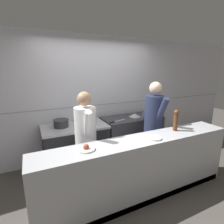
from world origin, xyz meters
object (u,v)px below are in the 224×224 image
at_px(chef_sous, 154,123).
at_px(mixing_bowl_steel, 135,115).
at_px(plated_dish_main, 86,148).
at_px(plated_dish_appetiser, 153,138).
at_px(stock_pot, 61,123).
at_px(sauce_pot, 91,118).
at_px(chef_head_cook, 86,138).
at_px(pepper_mill, 176,120).
at_px(oven_range, 76,147).
at_px(chefs_knife, 116,121).

bearing_deg(chef_sous, mixing_bowl_steel, 91.05).
relative_size(plated_dish_main, plated_dish_appetiser, 0.94).
bearing_deg(plated_dish_appetiser, mixing_bowl_steel, 68.33).
distance_m(stock_pot, sauce_pot, 0.57).
bearing_deg(chef_head_cook, pepper_mill, -11.22).
height_order(oven_range, chefs_knife, chefs_knife).
xyz_separation_m(stock_pot, chef_sous, (1.56, -0.72, -0.00)).
bearing_deg(sauce_pot, plated_dish_appetiser, -67.81).
bearing_deg(chefs_knife, chef_sous, -47.09).
bearing_deg(chef_sous, sauce_pot, 149.86).
bearing_deg(pepper_mill, oven_range, 139.21).
distance_m(sauce_pot, plated_dish_main, 1.30).
bearing_deg(mixing_bowl_steel, plated_dish_appetiser, -111.67).
bearing_deg(chef_sous, stock_pot, 159.31).
bearing_deg(plated_dish_appetiser, plated_dish_main, 176.40).
bearing_deg(pepper_mill, sauce_pot, 131.96).
bearing_deg(plated_dish_main, pepper_mill, 1.89).
bearing_deg(chef_head_cook, plated_dish_appetiser, -26.91).
bearing_deg(oven_range, pepper_mill, -40.79).
relative_size(sauce_pot, chefs_knife, 0.62).
distance_m(stock_pot, plated_dish_appetiser, 1.71).
distance_m(mixing_bowl_steel, chef_sous, 0.70).
xyz_separation_m(sauce_pot, chef_head_cook, (-0.32, -0.70, -0.10)).
height_order(oven_range, plated_dish_main, plated_dish_main).
distance_m(mixing_bowl_steel, pepper_mill, 1.20).
bearing_deg(plated_dish_appetiser, stock_pot, 129.42).
height_order(pepper_mill, chef_sous, chef_sous).
height_order(sauce_pot, chef_sous, chef_sous).
relative_size(chefs_knife, plated_dish_main, 1.79).
xyz_separation_m(oven_range, pepper_mill, (1.37, -1.18, 0.69)).
xyz_separation_m(mixing_bowl_steel, plated_dish_appetiser, (-0.51, -1.30, 0.04)).
xyz_separation_m(mixing_bowl_steel, chef_sous, (-0.04, -0.70, 0.03)).
xyz_separation_m(pepper_mill, chef_head_cook, (-1.37, 0.46, -0.24)).
height_order(chefs_knife, chef_sous, chef_sous).
relative_size(stock_pot, chef_head_cook, 0.18).
relative_size(plated_dish_appetiser, pepper_mill, 0.68).
distance_m(oven_range, mixing_bowl_steel, 1.44).
bearing_deg(chefs_knife, oven_range, 169.28).
distance_m(sauce_pot, plated_dish_appetiser, 1.38).
bearing_deg(oven_range, plated_dish_main, -96.87).
height_order(chef_head_cook, chef_sous, chef_sous).
xyz_separation_m(stock_pot, pepper_mill, (1.61, -1.21, 0.18)).
bearing_deg(mixing_bowl_steel, plated_dish_main, -140.69).
height_order(plated_dish_appetiser, pepper_mill, pepper_mill).
distance_m(plated_dish_main, pepper_mill, 1.53).
height_order(oven_range, sauce_pot, sauce_pot).
distance_m(plated_dish_appetiser, chef_sous, 0.76).
relative_size(sauce_pot, chef_head_cook, 0.15).
xyz_separation_m(oven_range, plated_dish_main, (-0.15, -1.23, 0.53)).
relative_size(stock_pot, pepper_mill, 0.83).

